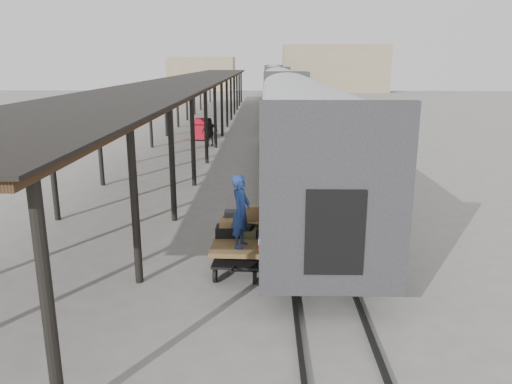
{
  "coord_description": "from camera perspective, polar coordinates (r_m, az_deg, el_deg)",
  "views": [
    {
      "loc": [
        1.79,
        -13.5,
        5.4
      ],
      "look_at": [
        1.54,
        0.49,
        1.7
      ],
      "focal_mm": 35.0,
      "sensor_mm": 36.0,
      "label": 1
    }
  ],
  "objects": [
    {
      "name": "building_left",
      "position": [
        96.26,
        -6.18,
        13.31
      ],
      "size": [
        12.0,
        8.0,
        6.0
      ],
      "primitive_type": "cube",
      "color": "tan",
      "rests_on": "ground"
    },
    {
      "name": "suitcase_stack",
      "position": [
        13.54,
        -2.29,
        -3.9
      ],
      "size": [
        1.31,
        1.14,
        0.59
      ],
      "rotation": [
        0.0,
        0.0,
        -0.05
      ],
      "color": "#353537",
      "rests_on": "baggage_cart"
    },
    {
      "name": "building_far",
      "position": [
        92.32,
        8.88,
        13.78
      ],
      "size": [
        18.0,
        10.0,
        8.0
      ],
      "primitive_type": "cube",
      "color": "tan",
      "rests_on": "ground"
    },
    {
      "name": "canopy",
      "position": [
        37.88,
        -7.02,
        12.6
      ],
      "size": [
        4.9,
        64.3,
        4.15
      ],
      "color": "#422B19",
      "rests_on": "ground"
    },
    {
      "name": "rails",
      "position": [
        47.82,
        2.74,
        8.39
      ],
      "size": [
        1.54,
        150.0,
        0.12
      ],
      "color": "black",
      "rests_on": "ground"
    },
    {
      "name": "luggage_tug",
      "position": [
        35.48,
        -6.31,
        7.05
      ],
      "size": [
        1.25,
        1.77,
        1.44
      ],
      "rotation": [
        0.0,
        0.0,
        -0.17
      ],
      "color": "maroon",
      "rests_on": "ground"
    },
    {
      "name": "train",
      "position": [
        47.39,
        2.78,
        11.53
      ],
      "size": [
        3.45,
        76.01,
        4.01
      ],
      "color": "silver",
      "rests_on": "ground"
    },
    {
      "name": "baggage_cart",
      "position": [
        13.35,
        -2.02,
        -6.04
      ],
      "size": [
        1.36,
        2.46,
        0.86
      ],
      "rotation": [
        0.0,
        0.0,
        -0.05
      ],
      "color": "brown",
      "rests_on": "ground"
    },
    {
      "name": "ground",
      "position": [
        14.65,
        -6.1,
        -6.9
      ],
      "size": [
        160.0,
        160.0,
        0.0
      ],
      "primitive_type": "plane",
      "color": "slate",
      "rests_on": "ground"
    },
    {
      "name": "porter",
      "position": [
        12.36,
        -1.75,
        -2.19
      ],
      "size": [
        0.62,
        0.78,
        1.85
      ],
      "primitive_type": "imported",
      "rotation": [
        0.0,
        0.0,
        1.28
      ],
      "color": "navy",
      "rests_on": "baggage_cart"
    },
    {
      "name": "pedestrian",
      "position": [
        32.45,
        -5.24,
        6.83
      ],
      "size": [
        1.16,
        0.72,
        1.85
      ],
      "primitive_type": "imported",
      "rotation": [
        0.0,
        0.0,
        3.41
      ],
      "color": "black",
      "rests_on": "ground"
    }
  ]
}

